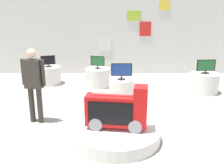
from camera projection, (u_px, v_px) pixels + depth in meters
The scene contains 13 objects.
ground_plane at pixel (127, 129), 5.48m from camera, with size 30.00×30.00×0.00m, color #9E998E.
back_wall_display at pixel (120, 33), 9.97m from camera, with size 12.97×0.13×3.22m.
main_display_pedestal at pixel (115, 134), 4.99m from camera, with size 1.72×1.72×0.24m, color silver.
novelty_firetruck_tv at pixel (117, 111), 4.85m from camera, with size 1.20×0.52×0.87m.
display_pedestal_left_rear at pixel (203, 83), 7.86m from camera, with size 0.85×0.85×0.61m, color silver.
tv_on_left_rear at pixel (205, 66), 7.71m from camera, with size 0.58×0.24×0.43m.
display_pedestal_center_rear at pixel (97, 77), 8.51m from camera, with size 0.82×0.82×0.61m, color silver.
tv_on_center_rear at pixel (97, 62), 8.36m from camera, with size 0.46×0.18×0.42m.
display_pedestal_right_rear at pixel (48, 75), 8.79m from camera, with size 0.81×0.81×0.61m, color silver.
tv_on_right_rear at pixel (47, 61), 8.65m from camera, with size 0.47×0.23×0.38m.
display_pedestal_far_right at pixel (121, 90), 7.15m from camera, with size 0.68×0.68×0.61m, color silver.
tv_on_far_right at pixel (121, 71), 6.99m from camera, with size 0.58×0.21×0.46m.
shopper_browsing_near_truck at pixel (33, 81), 5.55m from camera, with size 0.55×0.28×1.68m.
Camera 1 is at (-0.35, -5.00, 2.44)m, focal length 40.77 mm.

